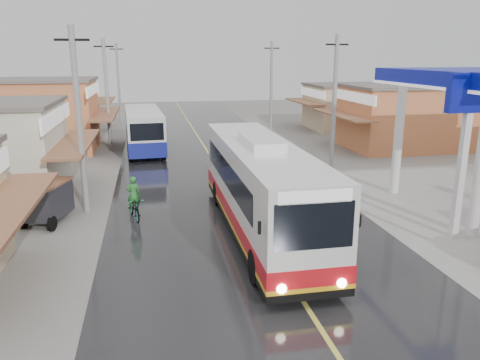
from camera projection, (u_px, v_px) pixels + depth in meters
The scene contains 11 objects.
ground at pixel (297, 293), 13.80m from camera, with size 120.00×120.00×0.00m, color slate.
road at pixel (221, 172), 28.02m from camera, with size 12.00×90.00×0.02m, color black.
centre_line at pixel (221, 172), 28.02m from camera, with size 0.15×90.00×0.01m, color #D8CC4C.
shopfronts_left at pixel (2, 170), 28.48m from camera, with size 11.00×44.00×5.20m, color tan, non-canonical shape.
shopfronts_right at pixel (476, 173), 27.94m from camera, with size 11.00×44.00×4.80m, color beige, non-canonical shape.
utility_poles_left at pixel (101, 174), 27.68m from camera, with size 1.60×50.00×8.00m, color gray, non-canonical shape.
utility_poles_right at pixel (331, 167), 29.31m from camera, with size 1.60×36.00×8.00m, color gray, non-canonical shape.
coach_bus at pixel (260, 187), 18.11m from camera, with size 2.88×12.19×3.80m.
second_bus at pixel (144, 129), 33.73m from camera, with size 2.92×9.14×2.99m.
cyclist at pixel (134, 205), 19.90m from camera, with size 1.03×1.87×1.91m.
tricycle_near at pixel (47, 200), 19.34m from camera, with size 2.05×2.60×1.75m.
Camera 1 is at (-4.04, -11.92, 6.78)m, focal length 35.00 mm.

